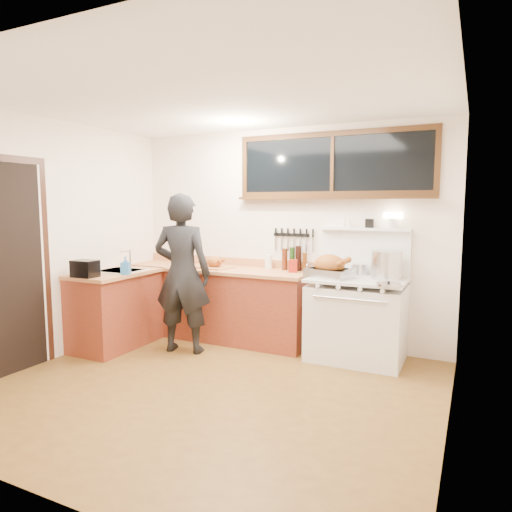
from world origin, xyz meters
The scene contains 20 objects.
ground_plane centered at (0.00, 0.00, -0.01)m, with size 4.00×3.50×0.02m, color brown.
room_shell centered at (0.00, 0.00, 1.65)m, with size 4.10×3.60×2.65m.
counter_back centered at (-0.80, 1.45, 0.45)m, with size 2.44×0.64×1.00m.
counter_left centered at (-1.70, 0.62, 0.45)m, with size 0.64×1.09×0.90m.
sink_unit centered at (-1.68, 0.70, 0.85)m, with size 0.50×0.45×0.37m.
vintage_stove centered at (1.00, 1.41, 0.47)m, with size 1.02×0.74×1.60m.
back_window centered at (0.60, 1.72, 2.06)m, with size 2.32×0.13×0.77m.
left_doorway centered at (-1.99, -0.55, 1.09)m, with size 0.02×1.04×2.17m.
knife_strip centered at (0.12, 1.73, 1.31)m, with size 0.52×0.03×0.28m.
man centered at (-0.86, 0.81, 0.91)m, with size 0.74×0.57×1.82m.
soap_bottle centered at (-1.43, 0.52, 1.00)m, with size 0.12×0.12×0.20m.
toaster centered at (-1.70, 0.18, 0.99)m, with size 0.27×0.19×0.19m.
cutting_board centered at (-0.79, 1.39, 0.95)m, with size 0.46×0.38×0.14m.
roast_turkey centered at (0.71, 1.31, 1.00)m, with size 0.52×0.43×0.25m.
stockpot centered at (1.28, 1.49, 1.05)m, with size 0.38×0.38×0.30m.
saucepan centered at (0.97, 1.62, 0.96)m, with size 0.20×0.30×0.13m.
pot_lid centered at (1.38, 1.10, 0.91)m, with size 0.32×0.32×0.04m.
coffee_tin centered at (0.22, 1.49, 0.98)m, with size 0.12×0.11×0.15m.
pitcher centered at (-0.16, 1.63, 0.99)m, with size 0.12×0.12×0.17m.
bottle_cluster centered at (0.18, 1.63, 1.04)m, with size 0.32×0.07×0.30m.
Camera 1 is at (2.12, -3.44, 1.70)m, focal length 32.00 mm.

